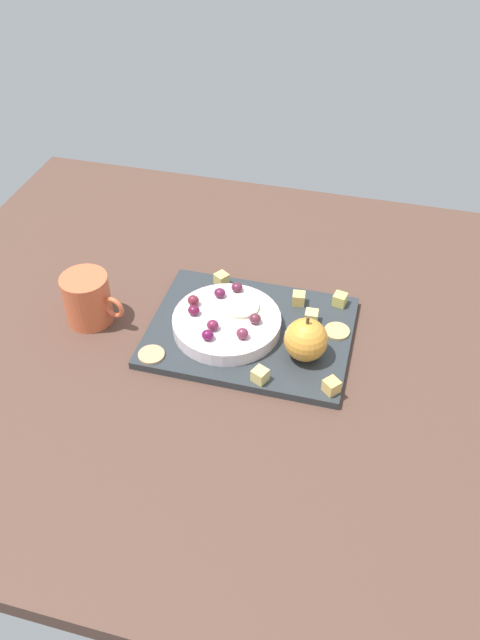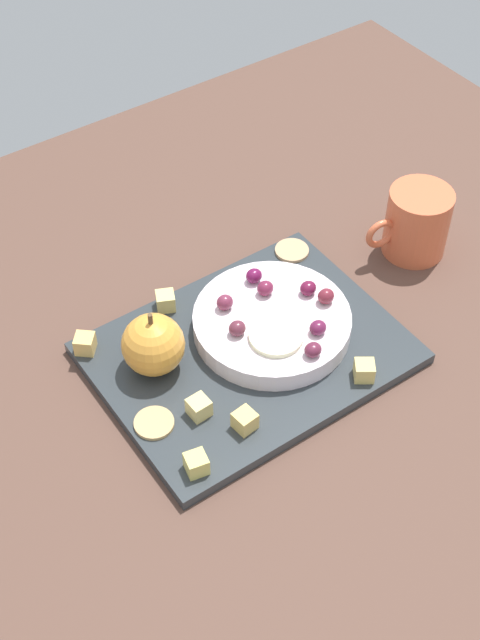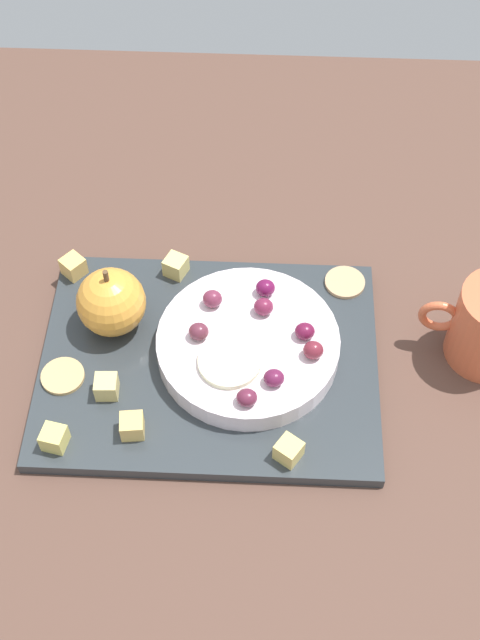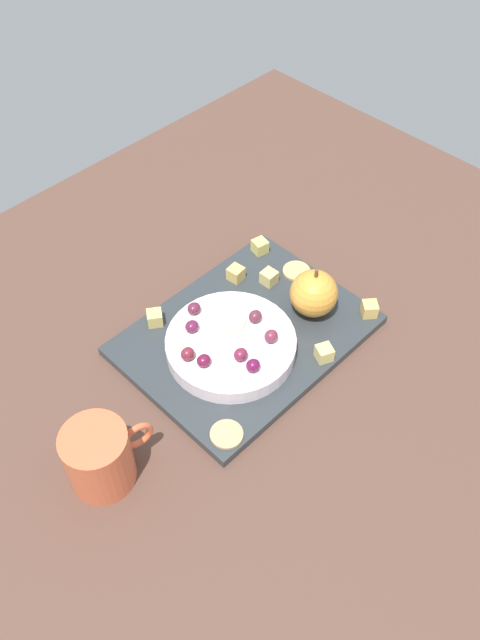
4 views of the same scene
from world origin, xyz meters
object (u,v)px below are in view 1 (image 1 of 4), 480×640
object	(u,v)px
serving_dish	(227,322)
cheese_cube_4	(260,375)
grape_1	(220,293)
grape_4	(242,333)
cheese_cube_5	(222,279)
cheese_cube_2	(340,299)
grape_3	(254,320)
grape_7	(194,310)
apple_whole	(306,340)
grape_5	(213,325)
cup	(88,299)
grape_2	(208,335)
grape_0	(193,300)
cheese_cube_1	(331,386)
cracker_1	(151,355)
cheese_cube_0	(299,299)
grape_6	(237,287)
platter	(250,332)
cracker_0	(337,331)
cheese_cube_3	(311,317)
apple_slice_0	(241,306)

from	to	relation	value
serving_dish	cheese_cube_4	xyz separation A→B (cm)	(-7.79, 10.00, -0.14)
grape_1	grape_4	size ratio (longest dim) A/B	1.00
serving_dish	cheese_cube_5	bearing A→B (deg)	-69.33
cheese_cube_2	grape_3	bearing A→B (deg)	42.24
cheese_cube_5	grape_7	xyz separation A→B (cm)	(1.30, 11.44, 2.09)
apple_whole	grape_5	bearing A→B (deg)	0.92
grape_5	cheese_cube_5	bearing A→B (deg)	-79.35
grape_1	cup	distance (cm)	21.54
grape_3	grape_7	xyz separation A→B (cm)	(9.93, 0.14, -0.04)
grape_3	cheese_cube_4	bearing A→B (deg)	108.73
grape_2	grape_1	bearing A→B (deg)	-84.22
cheese_cube_2	grape_0	world-z (taller)	grape_0
cheese_cube_2	cup	world-z (taller)	cup
cheese_cube_1	grape_3	world-z (taller)	grape_3
cup	grape_5	bearing A→B (deg)	177.01
apple_whole	cracker_1	world-z (taller)	apple_whole
apple_whole	cheese_cube_0	world-z (taller)	apple_whole
grape_6	grape_0	bearing A→B (deg)	41.65
platter	cracker_0	size ratio (longest dim) A/B	7.87
cheese_cube_3	grape_0	distance (cm)	19.36
grape_4	cracker_1	bearing A→B (deg)	21.02
grape_7	cracker_0	bearing A→B (deg)	-169.66
apple_slice_0	cracker_1	bearing A→B (deg)	46.58
apple_whole	cracker_0	size ratio (longest dim) A/B	1.63
serving_dish	cracker_0	bearing A→B (deg)	-169.27
grape_1	cheese_cube_3	bearing A→B (deg)	-178.83
cracker_1	grape_5	size ratio (longest dim) A/B	2.16
cheese_cube_4	cracker_1	distance (cm)	17.41
grape_3	apple_slice_0	world-z (taller)	grape_3
serving_dish	cheese_cube_1	size ratio (longest dim) A/B	8.46
cracker_1	cheese_cube_1	bearing A→B (deg)	179.61
cheese_cube_2	grape_2	distance (cm)	24.42
cheese_cube_1	grape_7	bearing A→B (deg)	-20.11
serving_dish	apple_whole	bearing A→B (deg)	166.12
cheese_cube_0	grape_1	size ratio (longest dim) A/B	1.08
grape_1	apple_slice_0	distance (cm)	4.56
cup	cheese_cube_1	bearing A→B (deg)	170.24
cheese_cube_1	grape_1	bearing A→B (deg)	-33.81
grape_6	cup	world-z (taller)	cup
cheese_cube_0	cheese_cube_4	bearing A→B (deg)	83.26
cracker_1	apple_slice_0	distance (cm)	16.45
grape_1	grape_2	size ratio (longest dim) A/B	1.00
grape_2	grape_5	xyz separation A→B (cm)	(-0.12, -2.33, 0.01)
cheese_cube_5	apple_slice_0	world-z (taller)	apple_slice_0
grape_3	grape_6	distance (cm)	8.74
grape_0	grape_2	xyz separation A→B (cm)	(-4.60, 7.18, -0.05)
platter	grape_7	bearing A→B (deg)	8.54
cracker_1	cup	xyz separation A→B (cm)	(13.35, -6.90, 2.75)
grape_0	grape_1	bearing A→B (deg)	-138.93
apple_whole	cracker_0	bearing A→B (deg)	-121.96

